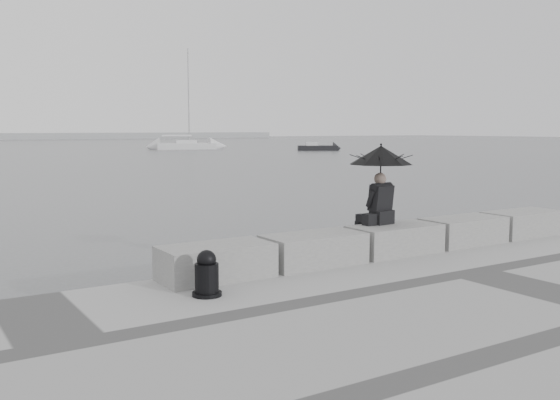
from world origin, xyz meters
TOP-DOWN VIEW (x-y plane):
  - ground at (0.00, 0.00)m, footprint 360.00×360.00m
  - stone_block_far_left at (-3.40, -0.45)m, footprint 1.60×0.80m
  - stone_block_left at (-1.70, -0.45)m, footprint 1.60×0.80m
  - stone_block_centre at (0.00, -0.45)m, footprint 1.60×0.80m
  - stone_block_right at (1.70, -0.45)m, footprint 1.60×0.80m
  - stone_block_far_right at (3.40, -0.45)m, footprint 1.60×0.80m
  - seated_person at (-0.10, -0.18)m, footprint 1.10×1.10m
  - bag at (-0.33, -0.23)m, footprint 0.31×0.18m
  - mooring_bollard at (-3.91, -1.21)m, footprint 0.38×0.38m
  - sailboat_right at (25.45, 66.46)m, footprint 7.91×4.22m
  - small_motorboat at (37.44, 54.02)m, footprint 4.98×3.80m

SIDE VIEW (x-z plane):
  - ground at x=0.00m, z-range 0.00..0.00m
  - small_motorboat at x=37.44m, z-range -0.23..0.87m
  - sailboat_right at x=25.45m, z-range -5.92..6.98m
  - stone_block_far_left at x=-3.40m, z-range 0.50..1.00m
  - stone_block_left at x=-1.70m, z-range 0.50..1.00m
  - stone_block_centre at x=0.00m, z-range 0.50..1.00m
  - stone_block_right at x=1.70m, z-range 0.50..1.00m
  - stone_block_far_right at x=3.40m, z-range 0.50..1.00m
  - mooring_bollard at x=-3.91m, z-range 0.45..1.06m
  - bag at x=-0.33m, z-range 1.00..1.20m
  - seated_person at x=-0.10m, z-range 1.29..2.68m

